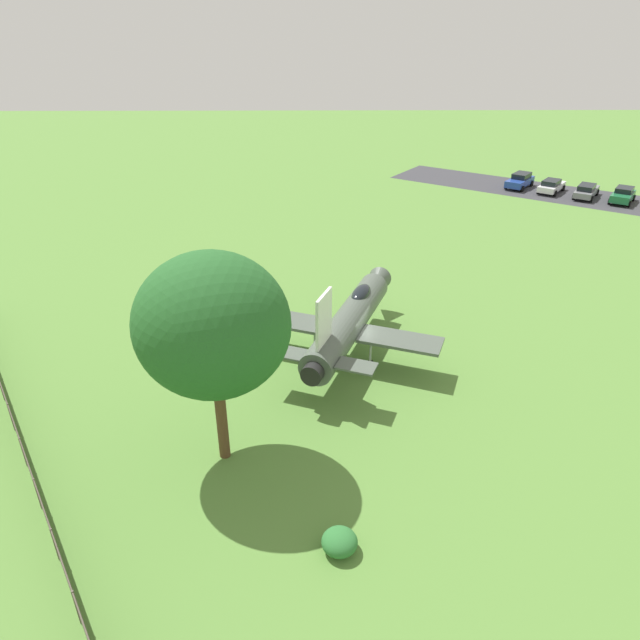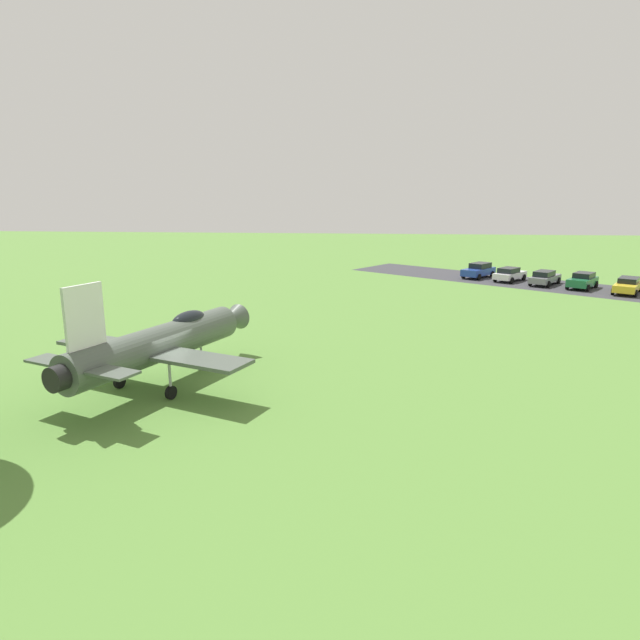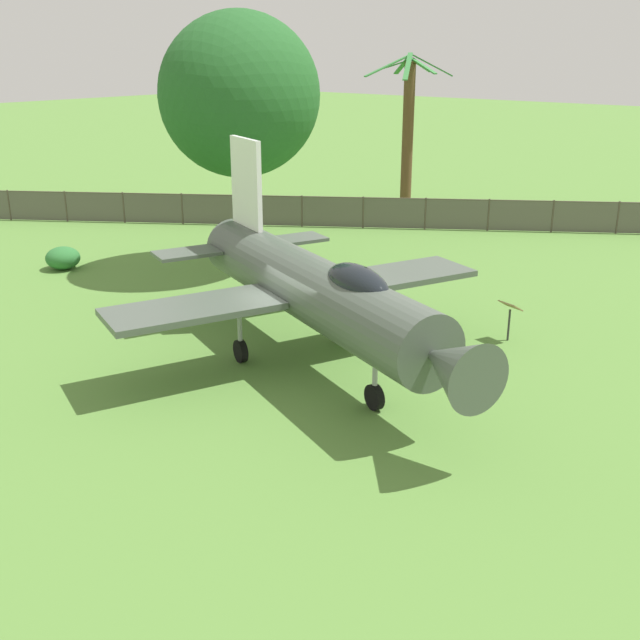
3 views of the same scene
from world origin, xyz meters
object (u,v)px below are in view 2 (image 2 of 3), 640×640
Objects in this scene: display_jet at (163,341)px; parked_car_yellow at (628,285)px; parked_car_gray at (545,277)px; parked_car_blue at (479,270)px; parked_car_white at (510,274)px; parked_car_green at (583,280)px; info_plaque at (94,348)px.

display_jet is 42.33m from parked_car_yellow.
parked_car_gray is at bearing -19.12° from display_jet.
parked_car_blue is at bearing -9.39° from display_jet.
parked_car_white is at bearing -93.18° from parked_car_yellow.
parked_car_gray is (-26.42, -31.22, -1.35)m from display_jet.
parked_car_yellow is 3.80m from parked_car_green.
parked_car_white is 0.97× the size of parked_car_blue.
display_jet is 41.11m from parked_car_blue.
info_plaque is at bearing -16.64° from parked_car_green.
display_jet is 2.68× the size of parked_car_green.
parked_car_gray is (2.91, -1.85, -0.04)m from parked_car_green.
display_jet reaches higher than parked_car_green.
parked_car_blue is (2.69, -2.13, 0.07)m from parked_car_white.
display_jet is at bearing 7.60° from parked_car_blue.
parked_car_gray is 3.53m from parked_car_white.
info_plaque is at bearing -0.24° from parked_car_blue.
display_jet reaches higher than parked_car_blue.
parked_car_white is (5.78, -3.91, -0.04)m from parked_car_green.
parked_car_yellow is 1.04× the size of parked_car_gray.
parked_car_gray is at bearing -86.99° from parked_car_green.
display_jet is 5.81m from info_plaque.
parked_car_gray reaches higher than parked_car_white.
info_plaque is 0.25× the size of parked_car_white.
parked_car_green is at bearing -23.85° from display_jet.
parked_car_blue is (-20.86, -35.40, -1.28)m from display_jet.
display_jet is 2.52× the size of parked_car_blue.
parked_car_green is at bearing -88.02° from parked_car_gray.
display_jet reaches higher than parked_car_yellow.
parked_car_green is at bearing -142.20° from info_plaque.
parked_car_white is at bearing 89.72° from parked_car_blue.
parked_car_yellow is at bearing -28.93° from display_jet.
parked_car_blue is at bearing -128.35° from info_plaque.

